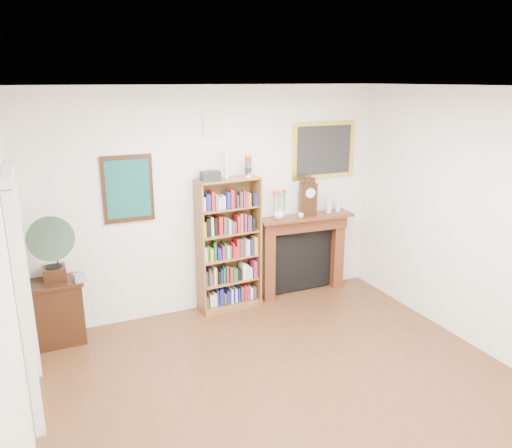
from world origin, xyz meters
The scene contains 15 objects.
room centered at (0.00, 0.00, 1.40)m, with size 4.51×5.01×2.81m.
door_casing centered at (-2.21, 1.20, 1.26)m, with size 0.08×1.02×2.17m.
teal_poster centered at (-1.05, 2.48, 1.65)m, with size 0.58×0.04×0.78m.
small_picture centered at (0.00, 2.48, 2.35)m, with size 0.26×0.04×0.30m.
gilt_painting centered at (1.55, 2.48, 1.95)m, with size 0.95×0.04×0.75m.
bookshelf centered at (0.12, 2.34, 0.95)m, with size 0.80×0.33×1.96m.
side_cabinet centered at (-1.93, 2.28, 0.37)m, with size 0.54×0.39×0.74m, color black.
fireplace centered at (1.22, 2.40, 0.65)m, with size 1.34×0.39×1.11m.
gramophone centered at (-1.93, 2.21, 1.18)m, with size 0.48×0.59×0.77m.
cd_stack centered at (-1.69, 2.18, 0.78)m, with size 0.12×0.12×0.08m, color #B5B5C2.
mantel_clock centered at (1.25, 2.34, 1.36)m, with size 0.24×0.16×0.50m.
flower_vase centered at (0.83, 2.34, 1.19)m, with size 0.15×0.15×0.16m, color silver.
teacup centered at (1.11, 2.27, 1.15)m, with size 0.08×0.08×0.06m, color silver.
bottle_left centered at (1.59, 2.35, 1.23)m, with size 0.07×0.07×0.24m, color silver.
bottle_right centered at (1.73, 2.35, 1.21)m, with size 0.06×0.06×0.20m, color silver.
Camera 1 is at (-2.00, -3.23, 2.86)m, focal length 35.00 mm.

